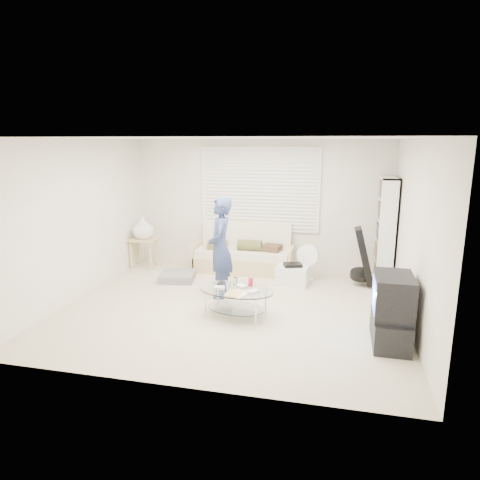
% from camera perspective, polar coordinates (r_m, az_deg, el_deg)
% --- Properties ---
extents(ground, '(5.00, 5.00, 0.00)m').
position_cam_1_polar(ground, '(6.60, -1.00, -8.85)').
color(ground, '#BBAF91').
rests_on(ground, ground).
extents(room_shell, '(5.02, 4.52, 2.51)m').
position_cam_1_polar(room_shell, '(6.64, -0.06, 5.85)').
color(room_shell, white).
rests_on(room_shell, ground).
extents(window_blinds, '(2.32, 0.08, 1.62)m').
position_cam_1_polar(window_blinds, '(8.33, 2.62, 6.74)').
color(window_blinds, silver).
rests_on(window_blinds, ground).
extents(futon_sofa, '(1.90, 0.76, 0.93)m').
position_cam_1_polar(futon_sofa, '(8.28, 0.53, -2.06)').
color(futon_sofa, tan).
rests_on(futon_sofa, ground).
extents(grey_floor_pillow, '(0.69, 0.69, 0.13)m').
position_cam_1_polar(grey_floor_pillow, '(7.86, -8.33, -4.84)').
color(grey_floor_pillow, slate).
rests_on(grey_floor_pillow, ground).
extents(side_table, '(0.52, 0.41, 1.02)m').
position_cam_1_polar(side_table, '(8.62, -12.79, 1.31)').
color(side_table, tan).
rests_on(side_table, ground).
extents(bookshelf, '(0.29, 0.79, 1.87)m').
position_cam_1_polar(bookshelf, '(7.93, 18.76, 1.23)').
color(bookshelf, white).
rests_on(bookshelf, ground).
extents(guitar_case, '(0.41, 0.38, 1.00)m').
position_cam_1_polar(guitar_case, '(7.70, 16.13, -2.64)').
color(guitar_case, black).
rests_on(guitar_case, ground).
extents(floor_fan, '(0.41, 0.27, 0.67)m').
position_cam_1_polar(floor_fan, '(7.82, 8.96, -2.51)').
color(floor_fan, white).
rests_on(floor_fan, ground).
extents(storage_bin, '(0.59, 0.44, 0.38)m').
position_cam_1_polar(storage_bin, '(7.57, 6.99, -4.64)').
color(storage_bin, white).
rests_on(storage_bin, ground).
extents(tv_unit, '(0.46, 0.82, 0.89)m').
position_cam_1_polar(tv_unit, '(5.63, 19.57, -8.88)').
color(tv_unit, black).
rests_on(tv_unit, ground).
extents(coffee_table, '(1.20, 0.87, 0.53)m').
position_cam_1_polar(coffee_table, '(6.14, -0.53, -7.25)').
color(coffee_table, silver).
rests_on(coffee_table, ground).
extents(standing_person, '(0.50, 0.66, 1.62)m').
position_cam_1_polar(standing_person, '(6.80, -2.64, -1.05)').
color(standing_person, navy).
rests_on(standing_person, ground).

